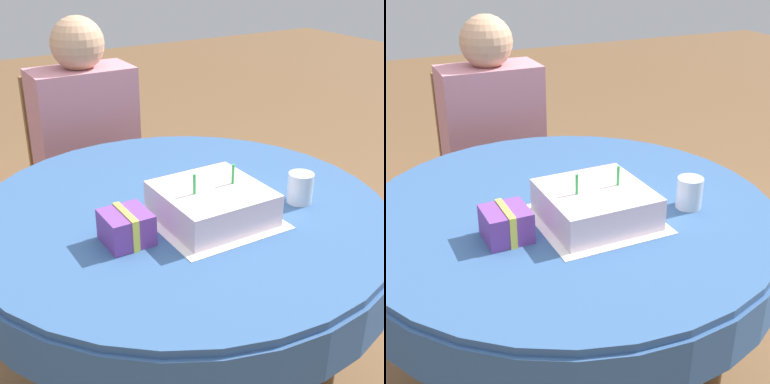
{
  "view_description": "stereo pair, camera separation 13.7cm",
  "coord_description": "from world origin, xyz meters",
  "views": [
    {
      "loc": [
        -0.68,
        -1.18,
        1.43
      ],
      "look_at": [
        0.02,
        -0.03,
        0.79
      ],
      "focal_mm": 50.0,
      "sensor_mm": 36.0,
      "label": 1
    },
    {
      "loc": [
        -0.55,
        -1.25,
        1.43
      ],
      "look_at": [
        0.02,
        -0.03,
        0.79
      ],
      "focal_mm": 50.0,
      "sensor_mm": 36.0,
      "label": 2
    }
  ],
  "objects": [
    {
      "name": "gift_box",
      "position": [
        -0.22,
        -0.1,
        0.78
      ],
      "size": [
        0.11,
        0.12,
        0.09
      ],
      "color": "#753D99",
      "rests_on": "dining_table"
    },
    {
      "name": "drinking_glass",
      "position": [
        0.31,
        -0.15,
        0.78
      ],
      "size": [
        0.07,
        0.07,
        0.09
      ],
      "color": "silver",
      "rests_on": "dining_table"
    },
    {
      "name": "napkin",
      "position": [
        0.03,
        -0.11,
        0.74
      ],
      "size": [
        0.32,
        0.32,
        0.0
      ],
      "color": "white",
      "rests_on": "dining_table"
    },
    {
      "name": "person",
      "position": [
        0.04,
        0.85,
        0.7
      ],
      "size": [
        0.41,
        0.32,
        1.16
      ],
      "rotation": [
        0.0,
        0.0,
        -0.01
      ],
      "color": "tan",
      "rests_on": "ground_plane"
    },
    {
      "name": "birthday_cake",
      "position": [
        0.03,
        -0.11,
        0.78
      ],
      "size": [
        0.27,
        0.27,
        0.14
      ],
      "color": "silver",
      "rests_on": "dining_table"
    },
    {
      "name": "dining_table",
      "position": [
        0.0,
        0.0,
        0.65
      ],
      "size": [
        1.21,
        1.21,
        0.73
      ],
      "color": "#335689",
      "rests_on": "ground_plane"
    },
    {
      "name": "chair",
      "position": [
        0.04,
        0.95,
        0.48
      ],
      "size": [
        0.45,
        0.45,
        0.9
      ],
      "rotation": [
        0.0,
        0.0,
        -0.01
      ],
      "color": "brown",
      "rests_on": "ground_plane"
    }
  ]
}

